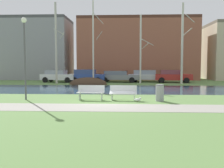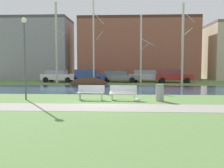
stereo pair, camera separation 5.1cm
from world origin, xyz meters
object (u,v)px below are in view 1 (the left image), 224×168
(bench_right, at_px, (123,92))
(parked_van_nearest_white, at_px, (58,76))
(bench_left, at_px, (91,92))
(parked_hatch_third_grey, at_px, (118,76))
(parked_suv_fifth_red, at_px, (173,76))
(trash_bin, at_px, (160,93))
(parked_sedan_second_blue, at_px, (87,76))
(parked_wagon_fourth_silver, at_px, (147,76))
(seagull, at_px, (138,100))
(streetlamp, at_px, (25,44))

(bench_right, bearing_deg, parked_van_nearest_white, 117.44)
(bench_left, bearing_deg, parked_hatch_third_grey, 85.32)
(bench_left, xyz_separation_m, parked_suv_fifth_red, (7.66, 15.15, 0.31))
(parked_van_nearest_white, height_order, parked_suv_fifth_red, parked_suv_fifth_red)
(trash_bin, relative_size, parked_sedan_second_blue, 0.22)
(trash_bin, distance_m, parked_hatch_third_grey, 16.03)
(bench_right, relative_size, parked_van_nearest_white, 0.39)
(parked_van_nearest_white, bearing_deg, trash_bin, -57.09)
(parked_hatch_third_grey, xyz_separation_m, parked_wagon_fourth_silver, (3.46, 0.40, 0.04))
(trash_bin, relative_size, parked_hatch_third_grey, 0.19)
(seagull, bearing_deg, streetlamp, 174.37)
(bench_left, height_order, bench_right, same)
(parked_sedan_second_blue, xyz_separation_m, parked_suv_fifth_red, (10.07, 0.04, -0.02))
(trash_bin, distance_m, parked_van_nearest_white, 18.31)
(seagull, xyz_separation_m, parked_sedan_second_blue, (-5.17, 15.78, 0.67))
(bench_left, xyz_separation_m, streetlamp, (-3.94, -0.01, 2.83))
(parked_wagon_fourth_silver, bearing_deg, seagull, -96.78)
(parked_sedan_second_blue, bearing_deg, streetlamp, -95.75)
(parked_suv_fifth_red, bearing_deg, parked_sedan_second_blue, -179.76)
(parked_sedan_second_blue, height_order, parked_wagon_fourth_silver, parked_sedan_second_blue)
(parked_sedan_second_blue, distance_m, parked_hatch_third_grey, 3.71)
(streetlamp, bearing_deg, parked_sedan_second_blue, 84.25)
(bench_left, relative_size, trash_bin, 1.71)
(seagull, height_order, parked_wagon_fourth_silver, parked_wagon_fourth_silver)
(streetlamp, bearing_deg, parked_hatch_third_grey, 71.45)
(bench_left, bearing_deg, seagull, -13.70)
(trash_bin, xyz_separation_m, parked_wagon_fourth_silver, (0.69, 16.19, 0.27))
(seagull, bearing_deg, parked_sedan_second_blue, 108.14)
(seagull, xyz_separation_m, streetlamp, (-6.69, 0.66, 3.17))
(parked_van_nearest_white, height_order, parked_hatch_third_grey, parked_van_nearest_white)
(bench_left, xyz_separation_m, seagull, (2.75, -0.67, -0.34))
(parked_wagon_fourth_silver, bearing_deg, parked_hatch_third_grey, -173.41)
(trash_bin, distance_m, seagull, 1.39)
(parked_van_nearest_white, distance_m, parked_suv_fifth_red, 13.56)
(seagull, distance_m, parked_suv_fifth_red, 16.58)
(seagull, height_order, parked_van_nearest_white, parked_van_nearest_white)
(parked_hatch_third_grey, distance_m, parked_wagon_fourth_silver, 3.48)
(trash_bin, bearing_deg, parked_wagon_fourth_silver, 87.57)
(parked_van_nearest_white, relative_size, parked_suv_fifth_red, 0.97)
(parked_van_nearest_white, distance_m, parked_hatch_third_grey, 7.19)
(trash_bin, relative_size, seagull, 2.13)
(trash_bin, bearing_deg, bench_right, 172.49)
(trash_bin, height_order, parked_wagon_fourth_silver, parked_wagon_fourth_silver)
(trash_bin, distance_m, parked_sedan_second_blue, 16.69)
(parked_van_nearest_white, height_order, parked_wagon_fourth_silver, parked_van_nearest_white)
(parked_van_nearest_white, bearing_deg, parked_wagon_fourth_silver, 4.41)
(bench_left, distance_m, parked_sedan_second_blue, 15.31)
(seagull, distance_m, parked_van_nearest_white, 17.99)
(bench_right, relative_size, parked_suv_fifth_red, 0.38)
(seagull, height_order, parked_suv_fifth_red, parked_suv_fifth_red)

